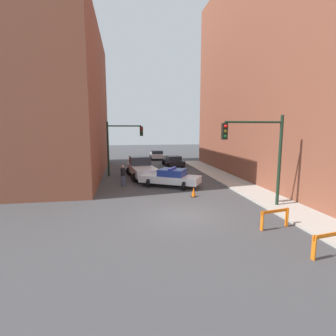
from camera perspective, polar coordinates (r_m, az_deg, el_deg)
ground_plane at (r=14.04m, az=3.08°, el=-10.40°), size 120.00×120.00×0.00m
sidewalk_right at (r=16.49m, az=24.82°, el=-8.09°), size 2.40×44.00×0.12m
building_corner_left at (r=28.52m, az=-28.89°, el=12.61°), size 14.00×20.00×14.15m
building_right at (r=27.06m, az=29.40°, el=18.46°), size 12.00×28.00×19.38m
traffic_light_near at (r=15.71m, az=19.70°, el=4.31°), size 3.64×0.35×5.20m
traffic_light_far at (r=25.57m, az=-10.51°, el=5.85°), size 3.44×0.35×5.20m
police_car at (r=20.75m, az=0.56°, el=-2.07°), size 4.99×3.98×1.52m
white_truck at (r=24.63m, az=-5.75°, el=0.02°), size 3.08×5.61×1.90m
parked_car_near at (r=31.70m, az=1.15°, el=1.56°), size 2.44×4.40×1.31m
parked_car_mid at (r=39.13m, az=-2.39°, el=2.91°), size 2.43×4.39×1.31m
pedestrian_crossing at (r=21.27m, az=-9.77°, el=-1.55°), size 0.42×0.42×1.66m
barrier_front at (r=11.28m, az=31.73°, el=-13.27°), size 1.59×0.40×0.90m
barrier_mid at (r=13.15m, az=22.25°, el=-9.57°), size 1.58×0.45×0.90m
traffic_cone at (r=17.81m, az=5.59°, el=-5.25°), size 0.36×0.36×0.66m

